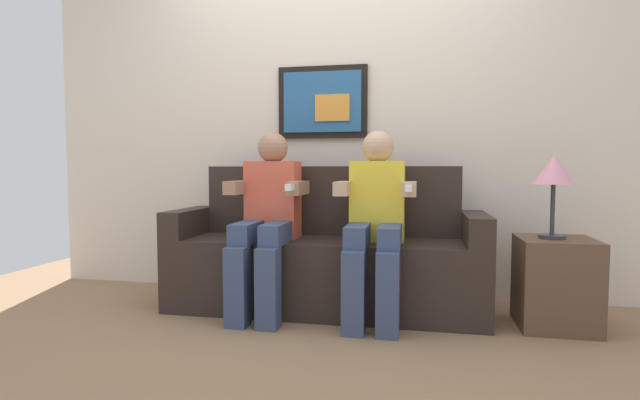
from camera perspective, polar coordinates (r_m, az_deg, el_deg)
ground_plane at (r=2.86m, az=-0.62°, el=-14.36°), size 5.65×5.65×0.00m
back_wall_assembly at (r=3.49m, az=1.99°, el=10.54°), size 4.35×0.10×2.60m
couch at (r=3.09m, az=0.65°, el=-6.99°), size 1.95×0.58×0.90m
person_on_left at (r=2.97m, az=-6.17°, el=-1.73°), size 0.46×0.56×1.11m
person_on_right at (r=2.84m, az=6.55°, el=-1.98°), size 0.46×0.56×1.11m
side_table_right at (r=3.04m, az=25.86°, el=-8.74°), size 0.40×0.40×0.50m
table_lamp at (r=2.96m, az=25.70°, el=2.82°), size 0.22×0.22×0.46m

